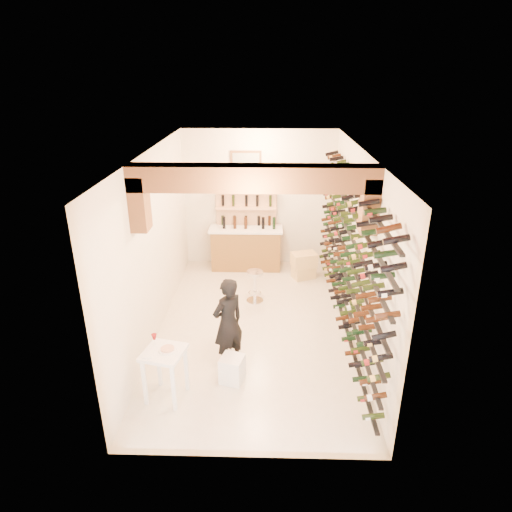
{
  "coord_description": "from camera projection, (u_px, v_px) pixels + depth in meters",
  "views": [
    {
      "loc": [
        0.2,
        -7.08,
        4.42
      ],
      "look_at": [
        0.0,
        0.3,
        1.3
      ],
      "focal_mm": 31.23,
      "sensor_mm": 36.0,
      "label": 1
    }
  ],
  "objects": [
    {
      "name": "room_shell",
      "position": [
        255.0,
        215.0,
        7.13
      ],
      "size": [
        3.52,
        6.02,
        3.21
      ],
      "color": "silver",
      "rests_on": "ground"
    },
    {
      "name": "tasting_table",
      "position": [
        164.0,
        359.0,
        6.25
      ],
      "size": [
        0.66,
        0.66,
        0.96
      ],
      "rotation": [
        0.0,
        0.0,
        -0.23
      ],
      "color": "white",
      "rests_on": "ground"
    },
    {
      "name": "back_shelving",
      "position": [
        246.0,
        218.0,
        10.46
      ],
      "size": [
        1.4,
        0.31,
        2.73
      ],
      "color": "tan",
      "rests_on": "ground"
    },
    {
      "name": "crate_upper",
      "position": [
        304.0,
        260.0,
        10.01
      ],
      "size": [
        0.62,
        0.51,
        0.31
      ],
      "primitive_type": "cube",
      "rotation": [
        0.0,
        0.0,
        0.29
      ],
      "color": "#D5B674",
      "rests_on": "crate_lower"
    },
    {
      "name": "ground",
      "position": [
        256.0,
        327.0,
        8.24
      ],
      "size": [
        6.0,
        6.0,
        0.0
      ],
      "primitive_type": "plane",
      "color": "beige",
      "rests_on": "ground"
    },
    {
      "name": "wine_rack",
      "position": [
        345.0,
        250.0,
        7.6
      ],
      "size": [
        0.32,
        5.7,
        2.56
      ],
      "color": "black",
      "rests_on": "ground"
    },
    {
      "name": "crate_lower",
      "position": [
        303.0,
        272.0,
        10.13
      ],
      "size": [
        0.57,
        0.5,
        0.29
      ],
      "primitive_type": "cube",
      "rotation": [
        0.0,
        0.0,
        0.39
      ],
      "color": "#D5B674",
      "rests_on": "ground"
    },
    {
      "name": "back_counter",
      "position": [
        246.0,
        247.0,
        10.48
      ],
      "size": [
        1.7,
        0.62,
        1.29
      ],
      "color": "brown",
      "rests_on": "ground"
    },
    {
      "name": "white_stool",
      "position": [
        232.0,
        369.0,
        6.75
      ],
      "size": [
        0.41,
        0.41,
        0.42
      ],
      "primitive_type": "cube",
      "rotation": [
        0.0,
        0.0,
        -0.28
      ],
      "color": "white",
      "rests_on": "ground"
    },
    {
      "name": "chrome_barstool",
      "position": [
        255.0,
        284.0,
        9.0
      ],
      "size": [
        0.35,
        0.35,
        0.67
      ],
      "rotation": [
        0.0,
        0.0,
        -0.09
      ],
      "color": "silver",
      "rests_on": "ground"
    },
    {
      "name": "person",
      "position": [
        228.0,
        323.0,
        6.93
      ],
      "size": [
        0.66,
        0.64,
        1.52
      ],
      "primitive_type": "imported",
      "rotation": [
        0.0,
        0.0,
        3.87
      ],
      "color": "black",
      "rests_on": "ground"
    }
  ]
}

